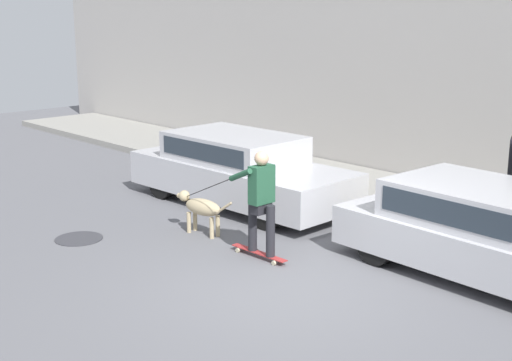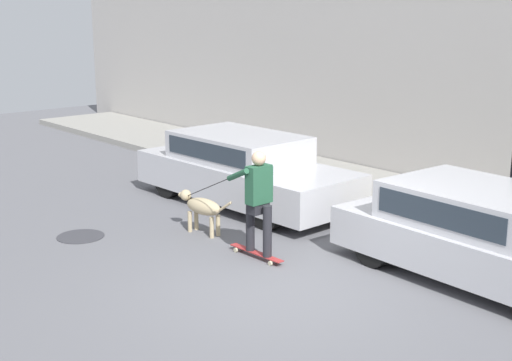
{
  "view_description": "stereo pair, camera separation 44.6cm",
  "coord_description": "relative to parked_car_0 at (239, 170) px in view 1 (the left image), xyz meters",
  "views": [
    {
      "loc": [
        6.06,
        -6.43,
        3.63
      ],
      "look_at": [
        -1.9,
        1.09,
        0.95
      ],
      "focal_mm": 50.0,
      "sensor_mm": 36.0,
      "label": 1
    },
    {
      "loc": [
        6.36,
        -6.1,
        3.63
      ],
      "look_at": [
        -1.9,
        1.09,
        0.95
      ],
      "focal_mm": 50.0,
      "sensor_mm": 36.0,
      "label": 2
    }
  ],
  "objects": [
    {
      "name": "dog",
      "position": [
        0.93,
        -1.68,
        -0.21
      ],
      "size": [
        1.16,
        0.38,
        0.68
      ],
      "rotation": [
        0.0,
        0.0,
        3.29
      ],
      "color": "tan",
      "rests_on": "ground_plane"
    },
    {
      "name": "parked_car_0",
      "position": [
        0.0,
        0.0,
        0.0
      ],
      "size": [
        4.59,
        1.9,
        1.33
      ],
      "rotation": [
        0.0,
        0.0,
        0.03
      ],
      "color": "black",
      "rests_on": "ground_plane"
    },
    {
      "name": "ground_plane",
      "position": [
        3.58,
        -2.25,
        -0.65
      ],
      "size": [
        36.0,
        36.0,
        0.0
      ],
      "primitive_type": "plane",
      "color": "slate"
    },
    {
      "name": "parked_car_1",
      "position": [
        5.0,
        0.0,
        -0.03
      ],
      "size": [
        4.11,
        1.98,
        1.27
      ],
      "rotation": [
        0.0,
        0.0,
        -0.04
      ],
      "color": "black",
      "rests_on": "ground_plane"
    },
    {
      "name": "fire_hydrant",
      "position": [
        2.77,
        0.89,
        -0.24
      ],
      "size": [
        0.18,
        0.18,
        0.8
      ],
      "color": "gold",
      "rests_on": "ground_plane"
    },
    {
      "name": "sidewalk_curb",
      "position": [
        3.58,
        2.42,
        -0.58
      ],
      "size": [
        30.0,
        2.57,
        0.16
      ],
      "color": "gray",
      "rests_on": "ground_plane"
    },
    {
      "name": "manhole_cover",
      "position": [
        -0.22,
        -3.28,
        -0.65
      ],
      "size": [
        0.76,
        0.76,
        0.01
      ],
      "color": "#38383D",
      "rests_on": "ground_plane"
    },
    {
      "name": "skateboarder",
      "position": [
        2.44,
        -1.78,
        0.27
      ],
      "size": [
        2.38,
        0.54,
        1.62
      ],
      "rotation": [
        0.0,
        0.0,
        3.15
      ],
      "color": "beige",
      "rests_on": "ground_plane"
    }
  ]
}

